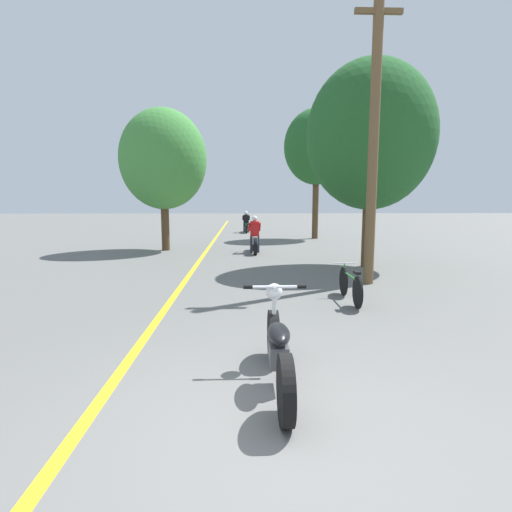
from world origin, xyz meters
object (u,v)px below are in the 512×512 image
(roadside_tree_right_near, at_px, (371,136))
(roadside_tree_right_far, at_px, (317,147))
(utility_pole, at_px, (374,136))
(bicycle_parked, at_px, (350,285))
(motorcycle_rider_lead, at_px, (255,239))
(motorcycle_foreground, at_px, (278,348))
(motorcycle_rider_far, at_px, (246,224))
(roadside_tree_left, at_px, (163,160))

(roadside_tree_right_near, height_order, roadside_tree_right_far, roadside_tree_right_far)
(utility_pole, bearing_deg, roadside_tree_right_near, 73.91)
(utility_pole, distance_m, bicycle_parked, 3.77)
(bicycle_parked, bearing_deg, roadside_tree_right_far, 82.73)
(motorcycle_rider_lead, bearing_deg, motorcycle_foreground, -90.45)
(motorcycle_rider_lead, relative_size, motorcycle_rider_far, 1.02)
(utility_pole, height_order, motorcycle_rider_far, utility_pole)
(roadside_tree_left, bearing_deg, roadside_tree_right_far, 34.65)
(roadside_tree_right_far, bearing_deg, bicycle_parked, -97.27)
(roadside_tree_left, height_order, motorcycle_rider_lead, roadside_tree_left)
(roadside_tree_right_far, bearing_deg, utility_pole, -93.85)
(utility_pole, distance_m, roadside_tree_right_near, 2.66)
(roadside_tree_left, relative_size, motorcycle_rider_far, 2.81)
(roadside_tree_right_far, distance_m, motorcycle_foreground, 18.02)
(motorcycle_foreground, height_order, motorcycle_rider_lead, motorcycle_rider_lead)
(motorcycle_foreground, xyz_separation_m, motorcycle_rider_lead, (0.09, 11.38, 0.12))
(utility_pole, relative_size, roadside_tree_left, 1.21)
(utility_pole, bearing_deg, roadside_tree_right_far, 86.15)
(motorcycle_foreground, height_order, motorcycle_rider_far, motorcycle_rider_far)
(motorcycle_rider_far, relative_size, bicycle_parked, 1.20)
(roadside_tree_right_near, distance_m, motorcycle_rider_far, 14.24)
(motorcycle_rider_far, bearing_deg, motorcycle_foreground, -89.58)
(roadside_tree_left, distance_m, motorcycle_rider_lead, 4.87)
(utility_pole, height_order, roadside_tree_right_far, utility_pole)
(roadside_tree_right_near, relative_size, bicycle_parked, 3.66)
(motorcycle_rider_lead, bearing_deg, motorcycle_rider_far, 91.42)
(bicycle_parked, bearing_deg, roadside_tree_right_near, 68.87)
(motorcycle_foreground, relative_size, bicycle_parked, 1.26)
(motorcycle_rider_lead, xyz_separation_m, motorcycle_rider_far, (-0.25, 9.90, -0.02))
(roadside_tree_right_far, bearing_deg, motorcycle_foreground, -101.57)
(roadside_tree_right_near, xyz_separation_m, motorcycle_rider_far, (-3.60, 13.35, -3.42))
(utility_pole, distance_m, roadside_tree_right_far, 11.82)
(roadside_tree_right_far, bearing_deg, motorcycle_rider_lead, -120.72)
(roadside_tree_right_far, bearing_deg, roadside_tree_right_near, -90.38)
(roadside_tree_left, bearing_deg, motorcycle_rider_lead, -13.51)
(roadside_tree_right_near, distance_m, roadside_tree_left, 8.23)
(utility_pole, relative_size, roadside_tree_right_far, 1.01)
(roadside_tree_right_far, relative_size, roadside_tree_left, 1.20)
(utility_pole, distance_m, motorcycle_rider_lead, 7.18)
(roadside_tree_right_near, xyz_separation_m, roadside_tree_right_far, (0.06, 9.20, 0.85))
(utility_pole, distance_m, motorcycle_foreground, 6.79)
(motorcycle_foreground, distance_m, bicycle_parked, 4.05)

